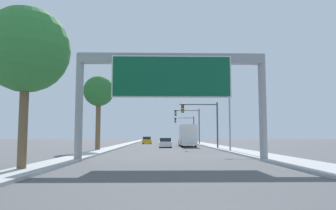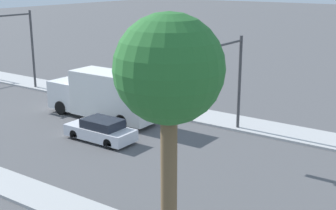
# 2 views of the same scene
# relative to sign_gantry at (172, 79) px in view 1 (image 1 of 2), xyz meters

# --- Properties ---
(sidewalk_right) EXTENTS (3.00, 120.00, 0.15)m
(sidewalk_right) POSITION_rel_sign_gantry_xyz_m (7.75, 42.12, -5.67)
(sidewalk_right) COLOR #AEAEAE
(sidewalk_right) RESTS_ON ground
(median_strip_left) EXTENTS (2.00, 120.00, 0.15)m
(median_strip_left) POSITION_rel_sign_gantry_xyz_m (-7.25, 42.12, -5.67)
(median_strip_left) COLOR #AEAEAE
(median_strip_left) RESTS_ON ground
(sign_gantry) EXTENTS (13.44, 0.73, 7.55)m
(sign_gantry) POSITION_rel_sign_gantry_xyz_m (0.00, 0.00, 0.00)
(sign_gantry) COLOR gray
(sign_gantry) RESTS_ON ground
(car_mid_right) EXTENTS (1.83, 4.29, 1.51)m
(car_mid_right) POSITION_rel_sign_gantry_xyz_m (-3.50, 46.17, -5.04)
(car_mid_right) COLOR gold
(car_mid_right) RESTS_ON ground
(car_near_right) EXTENTS (1.84, 4.47, 1.40)m
(car_near_right) POSITION_rel_sign_gantry_xyz_m (0.00, 25.95, -5.08)
(car_near_right) COLOR silver
(car_near_right) RESTS_ON ground
(truck_box_primary) EXTENTS (2.33, 8.71, 3.39)m
(truck_box_primary) POSITION_rel_sign_gantry_xyz_m (3.50, 28.76, -4.03)
(truck_box_primary) COLOR white
(truck_box_primary) RESTS_ON ground
(traffic_light_near_intersection) EXTENTS (5.07, 0.32, 6.13)m
(traffic_light_near_intersection) POSITION_rel_sign_gantry_xyz_m (5.11, 20.12, -1.55)
(traffic_light_near_intersection) COLOR #3D3D3F
(traffic_light_near_intersection) RESTS_ON ground
(traffic_light_mid_block) EXTENTS (5.04, 0.32, 6.87)m
(traffic_light_mid_block) POSITION_rel_sign_gantry_xyz_m (5.22, 40.12, -1.10)
(traffic_light_mid_block) COLOR #3D3D3F
(traffic_light_mid_block) RESTS_ON ground
(traffic_light_far_intersection) EXTENTS (4.57, 0.32, 5.97)m
(traffic_light_far_intersection) POSITION_rel_sign_gantry_xyz_m (5.27, 50.12, -1.69)
(traffic_light_far_intersection) COLOR #3D3D3F
(traffic_light_far_intersection) RESTS_ON ground
(palm_tree_foreground) EXTENTS (4.37, 4.37, 8.30)m
(palm_tree_foreground) POSITION_rel_sign_gantry_xyz_m (-7.61, -6.29, 0.33)
(palm_tree_foreground) COLOR brown
(palm_tree_foreground) RESTS_ON ground
(palm_tree_background) EXTENTS (3.54, 3.54, 8.71)m
(palm_tree_background) POSITION_rel_sign_gantry_xyz_m (-7.97, 15.35, 1.04)
(palm_tree_background) COLOR brown
(palm_tree_background) RESTS_ON ground
(street_lamp_right) EXTENTS (2.81, 0.28, 8.66)m
(street_lamp_right) POSITION_rel_sign_gantry_xyz_m (6.50, 12.93, -0.61)
(street_lamp_right) COLOR gray
(street_lamp_right) RESTS_ON ground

